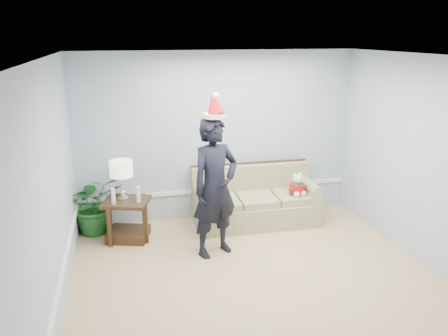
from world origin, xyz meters
TOP-DOWN VIEW (x-y plane):
  - room_shell at (0.00, 0.00)m, footprint 4.54×5.04m
  - wainscot_trim at (-1.18, 1.18)m, footprint 4.49×4.99m
  - sofa at (0.50, 2.09)m, footprint 1.96×0.88m
  - side_table at (-1.51, 1.92)m, footprint 0.77×0.70m
  - table_lamp at (-1.55, 1.96)m, footprint 0.33×0.33m
  - candle_pair at (-1.51, 1.80)m, footprint 0.41×0.06m
  - houseplant at (-1.98, 2.28)m, footprint 0.94×0.85m
  - man at (-0.34, 1.20)m, footprint 0.82×0.69m
  - santa_hat at (-0.34, 1.22)m, footprint 0.40×0.42m
  - teddy_bear at (1.14, 1.88)m, footprint 0.26×0.28m

SIDE VIEW (x-z plane):
  - side_table at x=-1.51m, z-range -0.07..0.55m
  - sofa at x=0.50m, z-range -0.13..0.78m
  - wainscot_trim at x=-1.18m, z-range 0.42..0.48m
  - houseplant at x=-1.98m, z-range 0.00..0.92m
  - teddy_bear at x=1.14m, z-range 0.43..0.80m
  - candle_pair at x=-1.51m, z-range 0.61..0.85m
  - man at x=-0.34m, z-range 0.00..1.92m
  - table_lamp at x=-1.55m, z-range 0.77..1.36m
  - room_shell at x=0.00m, z-range -0.02..2.72m
  - santa_hat at x=-0.34m, z-range 1.88..2.23m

